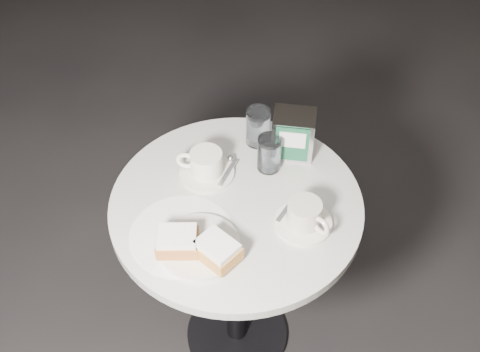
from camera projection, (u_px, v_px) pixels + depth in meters
name	position (u px, v px, depth m)	size (l,w,h in m)	color
ground	(237.00, 335.00, 2.19)	(7.00, 7.00, 0.00)	black
cafe_table	(236.00, 245.00, 1.80)	(0.70, 0.70, 0.74)	black
sugar_spill	(182.00, 235.00, 1.57)	(0.28, 0.28, 0.00)	white
beignet_plate	(198.00, 246.00, 1.52)	(0.26, 0.26, 0.07)	silver
coffee_cup_left	(206.00, 165.00, 1.70)	(0.21, 0.21, 0.08)	silver
coffee_cup_right	(304.00, 216.00, 1.57)	(0.19, 0.19, 0.08)	white
water_glass_left	(258.00, 127.00, 1.78)	(0.10, 0.10, 0.12)	silver
water_glass_right	(269.00, 154.00, 1.70)	(0.09, 0.09, 0.11)	silver
napkin_dispenser	(293.00, 134.00, 1.74)	(0.15, 0.14, 0.14)	silver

